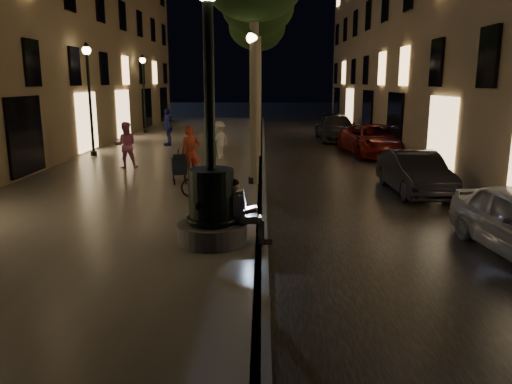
{
  "coord_description": "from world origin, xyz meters",
  "views": [
    {
      "loc": [
        0.01,
        -7.61,
        3.38
      ],
      "look_at": [
        -0.13,
        3.0,
        1.02
      ],
      "focal_mm": 35.0,
      "sensor_mm": 36.0,
      "label": 1
    }
  ],
  "objects_px": {
    "lamp_curb_a": "(253,86)",
    "lamp_curb_c": "(258,84)",
    "stroller": "(179,166)",
    "lamp_curb_b": "(256,85)",
    "pedestrian_red": "(191,153)",
    "seated_man_laptop": "(242,209)",
    "tree_third": "(257,28)",
    "tree_second": "(258,8)",
    "fountain_lamppost": "(211,193)",
    "tree_far": "(259,33)",
    "pedestrian_pink": "(126,145)",
    "car_third": "(374,140)",
    "pedestrian_white": "(219,140)",
    "car_rear": "(336,128)",
    "pedestrian_blue": "(168,127)",
    "lamp_curb_d": "(259,83)",
    "lamp_left_b": "(89,85)",
    "lamp_left_c": "(144,84)",
    "bicycle": "(209,183)",
    "car_second": "(415,173)"
  },
  "relations": [
    {
      "from": "lamp_curb_b",
      "to": "seated_man_laptop",
      "type": "bearing_deg",
      "value": -90.36
    },
    {
      "from": "lamp_left_c",
      "to": "stroller",
      "type": "relative_size",
      "value": 4.49
    },
    {
      "from": "lamp_curb_c",
      "to": "pedestrian_white",
      "type": "bearing_deg",
      "value": -97.9
    },
    {
      "from": "tree_second",
      "to": "stroller",
      "type": "height_order",
      "value": "tree_second"
    },
    {
      "from": "lamp_curb_b",
      "to": "pedestrian_red",
      "type": "bearing_deg",
      "value": -105.51
    },
    {
      "from": "tree_far",
      "to": "lamp_left_b",
      "type": "relative_size",
      "value": 1.56
    },
    {
      "from": "tree_far",
      "to": "lamp_curb_b",
      "type": "distance_m",
      "value": 10.5
    },
    {
      "from": "car_third",
      "to": "tree_far",
      "type": "bearing_deg",
      "value": 112.06
    },
    {
      "from": "lamp_curb_a",
      "to": "car_third",
      "type": "bearing_deg",
      "value": 54.01
    },
    {
      "from": "lamp_curb_c",
      "to": "lamp_curb_d",
      "type": "xyz_separation_m",
      "value": [
        0.0,
        8.0,
        0.0
      ]
    },
    {
      "from": "lamp_curb_d",
      "to": "car_rear",
      "type": "height_order",
      "value": "lamp_curb_d"
    },
    {
      "from": "pedestrian_white",
      "to": "bicycle",
      "type": "xyz_separation_m",
      "value": [
        0.33,
        -7.22,
        -0.36
      ]
    },
    {
      "from": "car_rear",
      "to": "stroller",
      "type": "bearing_deg",
      "value": -117.33
    },
    {
      "from": "fountain_lamppost",
      "to": "pedestrian_red",
      "type": "height_order",
      "value": "fountain_lamppost"
    },
    {
      "from": "fountain_lamppost",
      "to": "stroller",
      "type": "relative_size",
      "value": 4.86
    },
    {
      "from": "tree_third",
      "to": "lamp_curb_b",
      "type": "xyz_separation_m",
      "value": [
        0.0,
        -4.0,
        -2.9
      ]
    },
    {
      "from": "pedestrian_white",
      "to": "lamp_curb_c",
      "type": "bearing_deg",
      "value": -150.2
    },
    {
      "from": "stroller",
      "to": "car_rear",
      "type": "relative_size",
      "value": 0.21
    },
    {
      "from": "lamp_curb_b",
      "to": "stroller",
      "type": "height_order",
      "value": "lamp_curb_b"
    },
    {
      "from": "tree_second",
      "to": "pedestrian_blue",
      "type": "relative_size",
      "value": 3.97
    },
    {
      "from": "bicycle",
      "to": "lamp_curb_b",
      "type": "bearing_deg",
      "value": -4.68
    },
    {
      "from": "tree_second",
      "to": "lamp_curb_b",
      "type": "xyz_separation_m",
      "value": [
        -0.1,
        2.0,
        -3.1
      ]
    },
    {
      "from": "seated_man_laptop",
      "to": "tree_far",
      "type": "height_order",
      "value": "tree_far"
    },
    {
      "from": "stroller",
      "to": "car_second",
      "type": "distance_m",
      "value": 7.34
    },
    {
      "from": "car_second",
      "to": "pedestrian_white",
      "type": "height_order",
      "value": "pedestrian_white"
    },
    {
      "from": "tree_second",
      "to": "car_third",
      "type": "xyz_separation_m",
      "value": [
        5.4,
        1.57,
        -5.62
      ]
    },
    {
      "from": "pedestrian_pink",
      "to": "car_third",
      "type": "bearing_deg",
      "value": -171.39
    },
    {
      "from": "tree_second",
      "to": "lamp_curb_a",
      "type": "relative_size",
      "value": 1.54
    },
    {
      "from": "lamp_curb_a",
      "to": "lamp_curb_c",
      "type": "bearing_deg",
      "value": 90.0
    },
    {
      "from": "lamp_curb_d",
      "to": "car_rear",
      "type": "bearing_deg",
      "value": -66.17
    },
    {
      "from": "car_rear",
      "to": "pedestrian_red",
      "type": "xyz_separation_m",
      "value": [
        -6.63,
        -12.99,
        0.35
      ]
    },
    {
      "from": "car_third",
      "to": "pedestrian_red",
      "type": "height_order",
      "value": "pedestrian_red"
    },
    {
      "from": "lamp_curb_b",
      "to": "pedestrian_white",
      "type": "height_order",
      "value": "lamp_curb_b"
    },
    {
      "from": "tree_second",
      "to": "bicycle",
      "type": "height_order",
      "value": "tree_second"
    },
    {
      "from": "fountain_lamppost",
      "to": "tree_far",
      "type": "relative_size",
      "value": 0.69
    },
    {
      "from": "tree_far",
      "to": "pedestrian_blue",
      "type": "xyz_separation_m",
      "value": [
        -4.54,
        -8.51,
        -5.3
      ]
    },
    {
      "from": "tree_third",
      "to": "lamp_left_c",
      "type": "height_order",
      "value": "tree_third"
    },
    {
      "from": "lamp_curb_a",
      "to": "pedestrian_white",
      "type": "relative_size",
      "value": 3.06
    },
    {
      "from": "lamp_curb_b",
      "to": "bicycle",
      "type": "xyz_separation_m",
      "value": [
        -1.17,
        -10.05,
        -2.61
      ]
    },
    {
      "from": "lamp_curb_a",
      "to": "lamp_left_b",
      "type": "height_order",
      "value": "same"
    },
    {
      "from": "lamp_curb_b",
      "to": "pedestrian_red",
      "type": "relative_size",
      "value": 2.73
    },
    {
      "from": "car_rear",
      "to": "pedestrian_pink",
      "type": "relative_size",
      "value": 2.93
    },
    {
      "from": "tree_third",
      "to": "lamp_curb_a",
      "type": "bearing_deg",
      "value": -90.0
    },
    {
      "from": "car_third",
      "to": "pedestrian_white",
      "type": "distance_m",
      "value": 7.41
    },
    {
      "from": "lamp_curb_c",
      "to": "stroller",
      "type": "height_order",
      "value": "lamp_curb_c"
    },
    {
      "from": "car_rear",
      "to": "pedestrian_pink",
      "type": "distance_m",
      "value": 14.32
    },
    {
      "from": "lamp_left_b",
      "to": "stroller",
      "type": "xyz_separation_m",
      "value": [
        4.76,
        -5.99,
        -2.5
      ]
    },
    {
      "from": "seated_man_laptop",
      "to": "lamp_curb_d",
      "type": "relative_size",
      "value": 0.27
    },
    {
      "from": "lamp_left_c",
      "to": "bicycle",
      "type": "distance_m",
      "value": 19.18
    },
    {
      "from": "seated_man_laptop",
      "to": "tree_third",
      "type": "distance_m",
      "value": 18.75
    }
  ]
}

